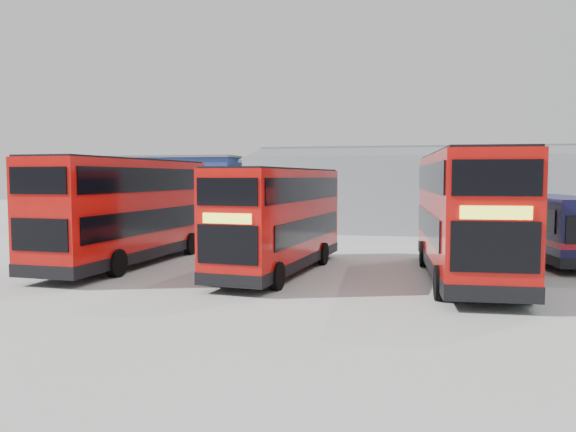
{
  "coord_description": "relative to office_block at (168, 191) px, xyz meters",
  "views": [
    {
      "loc": [
        3.67,
        -21.1,
        3.67
      ],
      "look_at": [
        -1.09,
        0.89,
        2.1
      ],
      "focal_mm": 35.0,
      "sensor_mm": 36.0,
      "label": 1
    }
  ],
  "objects": [
    {
      "name": "panel_van",
      "position": [
        -3.82,
        -4.21,
        -1.4
      ],
      "size": [
        2.52,
        5.02,
        2.11
      ],
      "rotation": [
        0.0,
        0.0,
        -0.12
      ],
      "color": "silver",
      "rests_on": "ground"
    },
    {
      "name": "double_decker_right",
      "position": [
        19.64,
        -18.26,
        -0.33
      ],
      "size": [
        3.13,
        10.83,
        4.53
      ],
      "rotation": [
        0.0,
        0.0,
        0.05
      ],
      "color": "red",
      "rests_on": "ground"
    },
    {
      "name": "office_block",
      "position": [
        0.0,
        0.0,
        0.0
      ],
      "size": [
        12.3,
        8.32,
        5.12
      ],
      "color": "navy",
      "rests_on": "ground"
    },
    {
      "name": "single_decker_blue",
      "position": [
        23.64,
        -11.88,
        -1.17
      ],
      "size": [
        3.65,
        10.7,
        2.85
      ],
      "rotation": [
        0.0,
        0.0,
        3.26
      ],
      "color": "black",
      "rests_on": "ground"
    },
    {
      "name": "double_decker_centre",
      "position": [
        12.82,
        -18.23,
        -0.59
      ],
      "size": [
        3.35,
        9.64,
        4.0
      ],
      "rotation": [
        0.0,
        0.0,
        -0.12
      ],
      "color": "red",
      "rests_on": "ground"
    },
    {
      "name": "maintenance_shed",
      "position": [
        22.0,
        2.01,
        0.02
      ],
      "size": [
        30.5,
        12.0,
        5.89
      ],
      "color": "#969CA3",
      "rests_on": "ground"
    },
    {
      "name": "ground_plane",
      "position": [
        14.0,
        -17.99,
        -2.58
      ],
      "size": [
        120.0,
        120.0,
        0.0
      ],
      "primitive_type": "plane",
      "color": "#A6A6A1",
      "rests_on": "ground"
    },
    {
      "name": "double_decker_left",
      "position": [
        6.18,
        -17.81,
        -0.38
      ],
      "size": [
        3.13,
        10.56,
        4.41
      ],
      "rotation": [
        0.0,
        0.0,
        3.08
      ],
      "color": "red",
      "rests_on": "ground"
    }
  ]
}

